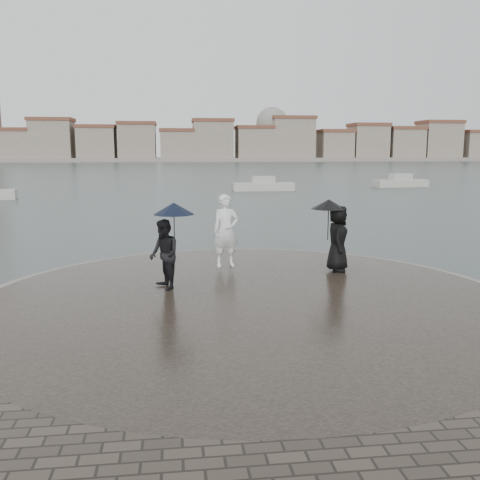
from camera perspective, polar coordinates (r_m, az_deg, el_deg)
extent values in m
plane|color=#2B3835|center=(8.87, 4.01, -14.52)|extent=(400.00, 400.00, 0.00)
cylinder|color=gray|center=(12.05, 0.78, -7.09)|extent=(12.50, 12.50, 0.32)
cylinder|color=#2D261E|center=(12.05, 0.78, -6.99)|extent=(11.90, 11.90, 0.36)
imported|color=white|center=(14.99, -1.52, 1.00)|extent=(0.81, 0.60, 2.04)
imported|color=black|center=(12.71, -8.10, -1.53)|extent=(0.88, 0.98, 1.66)
cylinder|color=black|center=(12.71, -7.02, 0.89)|extent=(0.02, 0.02, 0.90)
cone|color=black|center=(12.64, -7.07, 3.35)|extent=(0.99, 0.99, 0.28)
imported|color=black|center=(14.66, 10.39, 0.15)|extent=(0.82, 1.01, 1.79)
cylinder|color=black|center=(14.62, 9.38, 1.77)|extent=(0.02, 0.02, 0.90)
cone|color=black|center=(14.56, 9.44, 3.79)|extent=(0.96, 0.96, 0.26)
cube|color=gray|center=(170.97, -6.71, 8.52)|extent=(260.00, 20.00, 1.20)
cube|color=#A29380|center=(174.23, -22.93, 9.14)|extent=(10.00, 10.00, 9.00)
cube|color=brown|center=(174.33, -23.04, 10.78)|extent=(10.60, 10.60, 1.00)
cube|color=#A29380|center=(171.64, -19.37, 9.86)|extent=(12.00, 10.00, 12.00)
cube|color=brown|center=(171.85, -19.50, 12.02)|extent=(12.60, 10.60, 1.00)
cube|color=#A29380|center=(169.43, -14.99, 9.74)|extent=(11.00, 10.00, 10.00)
cube|color=brown|center=(169.56, -15.08, 11.60)|extent=(11.60, 10.60, 1.00)
cube|color=#A29380|center=(168.27, -10.89, 10.07)|extent=(11.00, 10.00, 11.00)
cube|color=brown|center=(168.44, -10.95, 12.11)|extent=(11.60, 10.60, 1.00)
cube|color=#A29380|center=(167.94, -6.73, 9.83)|extent=(10.00, 10.00, 9.00)
cube|color=brown|center=(168.05, -6.76, 11.54)|extent=(10.60, 10.60, 1.00)
cube|color=#A29380|center=(168.42, -2.93, 10.39)|extent=(12.00, 10.00, 12.00)
cube|color=brown|center=(168.64, -2.95, 12.60)|extent=(12.60, 10.60, 1.00)
cube|color=#A29380|center=(169.88, 1.52, 10.06)|extent=(11.00, 10.00, 10.00)
cube|color=brown|center=(170.01, 1.52, 11.91)|extent=(11.60, 10.60, 1.00)
cube|color=#A29380|center=(172.12, 5.54, 10.51)|extent=(13.00, 10.00, 13.00)
cube|color=brown|center=(172.38, 5.58, 12.84)|extent=(13.60, 10.60, 1.00)
cube|color=#A29380|center=(175.69, 10.05, 9.74)|extent=(10.00, 10.00, 9.00)
cube|color=brown|center=(175.78, 10.10, 11.37)|extent=(10.60, 10.60, 1.00)
cube|color=#A29380|center=(179.23, 13.47, 9.94)|extent=(11.00, 10.00, 11.00)
cube|color=brown|center=(179.40, 13.55, 11.85)|extent=(11.60, 10.60, 1.00)
cube|color=#A29380|center=(183.77, 17.02, 9.61)|extent=(11.00, 10.00, 10.00)
cube|color=brown|center=(183.89, 17.11, 11.32)|extent=(11.60, 10.60, 1.00)
cube|color=#A29380|center=(188.97, 20.41, 9.73)|extent=(12.00, 10.00, 12.00)
cube|color=brown|center=(189.16, 20.52, 11.69)|extent=(12.60, 10.60, 1.00)
cube|color=#A29380|center=(195.25, 23.81, 9.05)|extent=(10.00, 10.00, 9.00)
cube|color=brown|center=(195.34, 23.91, 10.51)|extent=(10.60, 10.60, 1.00)
sphere|color=gray|center=(173.05, 3.43, 12.35)|extent=(10.00, 10.00, 10.00)
cube|color=#BBB6A9|center=(48.19, 2.47, 5.58)|extent=(5.53, 1.69, 0.90)
cube|color=#BBB6A9|center=(48.15, 2.47, 6.29)|extent=(2.02, 1.23, 0.90)
cube|color=#BBB6A9|center=(55.48, 16.71, 5.71)|extent=(5.68, 2.44, 0.90)
cube|color=#BBB6A9|center=(55.45, 16.74, 6.33)|extent=(2.16, 1.50, 0.90)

